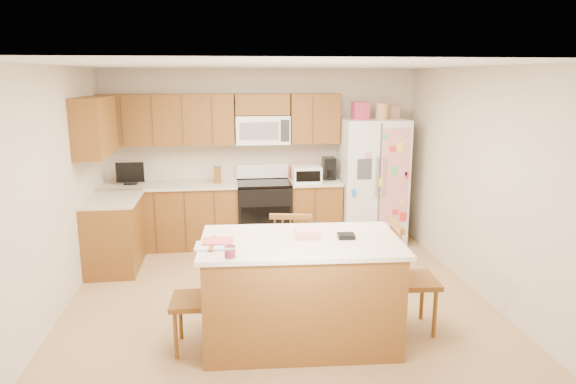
{
  "coord_description": "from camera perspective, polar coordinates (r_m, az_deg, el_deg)",
  "views": [
    {
      "loc": [
        -0.54,
        -5.23,
        2.39
      ],
      "look_at": [
        0.15,
        0.35,
        1.12
      ],
      "focal_mm": 32.0,
      "sensor_mm": 36.0,
      "label": 1
    }
  ],
  "objects": [
    {
      "name": "ground",
      "position": [
        5.77,
        -1.12,
        -11.72
      ],
      "size": [
        4.5,
        4.5,
        0.0
      ],
      "primitive_type": "plane",
      "color": "#936F49",
      "rests_on": "ground"
    },
    {
      "name": "room_shell",
      "position": [
        5.34,
        -1.19,
        2.5
      ],
      "size": [
        4.6,
        4.6,
        2.52
      ],
      "color": "beige",
      "rests_on": "ground"
    },
    {
      "name": "cabinetry",
      "position": [
        7.19,
        -10.47,
        0.68
      ],
      "size": [
        3.36,
        1.56,
        2.15
      ],
      "color": "brown",
      "rests_on": "ground"
    },
    {
      "name": "stove",
      "position": [
        7.44,
        -2.69,
        -2.2
      ],
      "size": [
        0.76,
        0.65,
        1.13
      ],
      "color": "black",
      "rests_on": "ground"
    },
    {
      "name": "refrigerator",
      "position": [
        7.55,
        9.28,
        1.36
      ],
      "size": [
        0.9,
        0.79,
        2.04
      ],
      "color": "white",
      "rests_on": "ground"
    },
    {
      "name": "island",
      "position": [
        4.75,
        1.39,
        -10.84
      ],
      "size": [
        1.84,
        1.12,
        1.06
      ],
      "color": "brown",
      "rests_on": "ground"
    },
    {
      "name": "windsor_chair_left",
      "position": [
        4.69,
        -10.04,
        -11.66
      ],
      "size": [
        0.42,
        0.44,
        0.99
      ],
      "color": "brown",
      "rests_on": "ground"
    },
    {
      "name": "windsor_chair_back",
      "position": [
        5.48,
        0.34,
        -7.57
      ],
      "size": [
        0.51,
        0.49,
        1.04
      ],
      "color": "brown",
      "rests_on": "ground"
    },
    {
      "name": "windsor_chair_right",
      "position": [
        5.07,
        13.39,
        -9.42
      ],
      "size": [
        0.47,
        0.49,
        1.07
      ],
      "color": "brown",
      "rests_on": "ground"
    }
  ]
}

